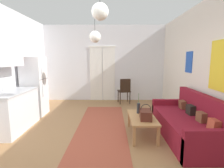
{
  "coord_description": "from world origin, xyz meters",
  "views": [
    {
      "loc": [
        0.29,
        -3.14,
        1.6
      ],
      "look_at": [
        0.27,
        1.11,
        0.97
      ],
      "focal_mm": 26.73,
      "sensor_mm": 36.0,
      "label": 1
    }
  ],
  "objects_px": {
    "coffee_table": "(143,119)",
    "bamboo_vase": "(139,108)",
    "pendant_lamp_near": "(101,12)",
    "couch": "(189,124)",
    "handbag": "(146,115)",
    "refrigerator": "(35,86)",
    "pendant_lamp_far": "(96,37)",
    "accent_chair": "(125,90)"
  },
  "relations": [
    {
      "from": "pendant_lamp_far",
      "to": "accent_chair",
      "type": "bearing_deg",
      "value": 59.85
    },
    {
      "from": "coffee_table",
      "to": "pendant_lamp_far",
      "type": "bearing_deg",
      "value": 135.99
    },
    {
      "from": "bamboo_vase",
      "to": "pendant_lamp_near",
      "type": "bearing_deg",
      "value": -137.49
    },
    {
      "from": "accent_chair",
      "to": "pendant_lamp_far",
      "type": "xyz_separation_m",
      "value": [
        -0.89,
        -1.53,
        1.66
      ]
    },
    {
      "from": "couch",
      "to": "accent_chair",
      "type": "distance_m",
      "value": 2.89
    },
    {
      "from": "couch",
      "to": "handbag",
      "type": "relative_size",
      "value": 5.66
    },
    {
      "from": "handbag",
      "to": "refrigerator",
      "type": "relative_size",
      "value": 0.21
    },
    {
      "from": "accent_chair",
      "to": "coffee_table",
      "type": "bearing_deg",
      "value": 83.97
    },
    {
      "from": "refrigerator",
      "to": "handbag",
      "type": "bearing_deg",
      "value": -27.54
    },
    {
      "from": "handbag",
      "to": "accent_chair",
      "type": "xyz_separation_m",
      "value": [
        -0.22,
        2.73,
        0.0
      ]
    },
    {
      "from": "refrigerator",
      "to": "accent_chair",
      "type": "bearing_deg",
      "value": 24.64
    },
    {
      "from": "coffee_table",
      "to": "handbag",
      "type": "distance_m",
      "value": 0.23
    },
    {
      "from": "accent_chair",
      "to": "pendant_lamp_near",
      "type": "relative_size",
      "value": 1.4
    },
    {
      "from": "couch",
      "to": "refrigerator",
      "type": "bearing_deg",
      "value": 159.22
    },
    {
      "from": "bamboo_vase",
      "to": "pendant_lamp_far",
      "type": "bearing_deg",
      "value": 141.43
    },
    {
      "from": "bamboo_vase",
      "to": "handbag",
      "type": "xyz_separation_m",
      "value": [
        0.08,
        -0.38,
        -0.02
      ]
    },
    {
      "from": "bamboo_vase",
      "to": "accent_chair",
      "type": "bearing_deg",
      "value": 93.3
    },
    {
      "from": "bamboo_vase",
      "to": "coffee_table",
      "type": "bearing_deg",
      "value": -77.86
    },
    {
      "from": "couch",
      "to": "bamboo_vase",
      "type": "height_order",
      "value": "couch"
    },
    {
      "from": "bamboo_vase",
      "to": "refrigerator",
      "type": "relative_size",
      "value": 0.27
    },
    {
      "from": "bamboo_vase",
      "to": "handbag",
      "type": "bearing_deg",
      "value": -77.54
    },
    {
      "from": "pendant_lamp_near",
      "to": "pendant_lamp_far",
      "type": "distance_m",
      "value": 1.56
    },
    {
      "from": "couch",
      "to": "bamboo_vase",
      "type": "distance_m",
      "value": 1.06
    },
    {
      "from": "refrigerator",
      "to": "pendant_lamp_far",
      "type": "xyz_separation_m",
      "value": [
        1.78,
        -0.31,
        1.34
      ]
    },
    {
      "from": "couch",
      "to": "pendant_lamp_near",
      "type": "distance_m",
      "value": 2.76
    },
    {
      "from": "coffee_table",
      "to": "handbag",
      "type": "xyz_separation_m",
      "value": [
        0.04,
        -0.16,
        0.15
      ]
    },
    {
      "from": "pendant_lamp_far",
      "to": "refrigerator",
      "type": "bearing_deg",
      "value": 170.22
    },
    {
      "from": "coffee_table",
      "to": "accent_chair",
      "type": "distance_m",
      "value": 2.58
    },
    {
      "from": "couch",
      "to": "handbag",
      "type": "distance_m",
      "value": 0.93
    },
    {
      "from": "couch",
      "to": "coffee_table",
      "type": "bearing_deg",
      "value": 174.18
    },
    {
      "from": "bamboo_vase",
      "to": "pendant_lamp_near",
      "type": "distance_m",
      "value": 2.12
    },
    {
      "from": "couch",
      "to": "refrigerator",
      "type": "xyz_separation_m",
      "value": [
        -3.79,
        1.44,
        0.55
      ]
    },
    {
      "from": "coffee_table",
      "to": "bamboo_vase",
      "type": "xyz_separation_m",
      "value": [
        -0.05,
        0.22,
        0.17
      ]
    },
    {
      "from": "couch",
      "to": "pendant_lamp_far",
      "type": "xyz_separation_m",
      "value": [
        -2.01,
        1.13,
        1.89
      ]
    },
    {
      "from": "couch",
      "to": "pendant_lamp_near",
      "type": "relative_size",
      "value": 3.04
    },
    {
      "from": "bamboo_vase",
      "to": "pendant_lamp_far",
      "type": "relative_size",
      "value": 0.52
    },
    {
      "from": "handbag",
      "to": "accent_chair",
      "type": "bearing_deg",
      "value": 94.6
    },
    {
      "from": "coffee_table",
      "to": "pendant_lamp_near",
      "type": "relative_size",
      "value": 1.52
    },
    {
      "from": "refrigerator",
      "to": "pendant_lamp_far",
      "type": "height_order",
      "value": "pendant_lamp_far"
    },
    {
      "from": "handbag",
      "to": "pendant_lamp_near",
      "type": "bearing_deg",
      "value": -158.88
    },
    {
      "from": "coffee_table",
      "to": "handbag",
      "type": "height_order",
      "value": "handbag"
    },
    {
      "from": "coffee_table",
      "to": "bamboo_vase",
      "type": "height_order",
      "value": "bamboo_vase"
    }
  ]
}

